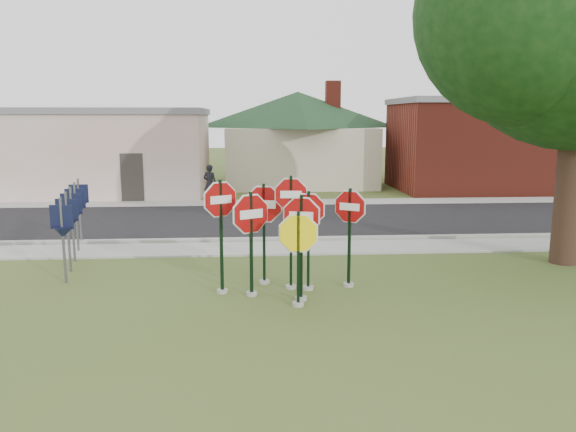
{
  "coord_description": "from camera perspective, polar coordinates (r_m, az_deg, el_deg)",
  "views": [
    {
      "loc": [
        -0.68,
        -10.34,
        3.79
      ],
      "look_at": [
        0.13,
        2.0,
        1.6
      ],
      "focal_mm": 35.0,
      "sensor_mm": 36.0,
      "label": 1
    }
  ],
  "objects": [
    {
      "name": "ground",
      "position": [
        11.04,
        0.02,
        -10.06
      ],
      "size": [
        120.0,
        120.0,
        0.0
      ],
      "primitive_type": "plane",
      "color": "#3B541F",
      "rests_on": "ground"
    },
    {
      "name": "sidewalk_near",
      "position": [
        16.3,
        -1.26,
        -3.31
      ],
      "size": [
        60.0,
        1.6,
        0.06
      ],
      "primitive_type": "cube",
      "color": "gray",
      "rests_on": "ground"
    },
    {
      "name": "road",
      "position": [
        20.7,
        -1.8,
        -0.46
      ],
      "size": [
        60.0,
        7.0,
        0.04
      ],
      "primitive_type": "cube",
      "color": "black",
      "rests_on": "ground"
    },
    {
      "name": "sidewalk_far",
      "position": [
        24.94,
        -2.14,
        1.36
      ],
      "size": [
        60.0,
        1.6,
        0.06
      ],
      "primitive_type": "cube",
      "color": "gray",
      "rests_on": "ground"
    },
    {
      "name": "curb",
      "position": [
        17.27,
        -1.4,
        -2.42
      ],
      "size": [
        60.0,
        0.2,
        0.14
      ],
      "primitive_type": "cube",
      "color": "gray",
      "rests_on": "ground"
    },
    {
      "name": "stop_sign_center",
      "position": [
        11.52,
        1.36,
        -1.8
      ],
      "size": [
        1.05,
        0.28,
        2.34
      ],
      "color": "gray",
      "rests_on": "ground"
    },
    {
      "name": "stop_sign_yellow",
      "position": [
        11.22,
        1.06,
        -3.25
      ],
      "size": [
        1.1,
        0.24,
        2.06
      ],
      "color": "gray",
      "rests_on": "ground"
    },
    {
      "name": "stop_sign_left",
      "position": [
        11.85,
        -3.78,
        -1.34
      ],
      "size": [
        1.03,
        0.59,
        2.37
      ],
      "color": "gray",
      "rests_on": "ground"
    },
    {
      "name": "stop_sign_right",
      "position": [
        12.26,
        2.1,
        -1.27
      ],
      "size": [
        0.98,
        0.24,
        2.31
      ],
      "color": "gray",
      "rests_on": "ground"
    },
    {
      "name": "stop_sign_back_right",
      "position": [
        12.28,
        0.3,
        -0.12
      ],
      "size": [
        1.01,
        0.24,
        2.64
      ],
      "color": "gray",
      "rests_on": "ground"
    },
    {
      "name": "stop_sign_back_left",
      "position": [
        12.7,
        -2.46,
        -0.32
      ],
      "size": [
        1.16,
        0.24,
        2.44
      ],
      "color": "gray",
      "rests_on": "ground"
    },
    {
      "name": "stop_sign_far_right",
      "position": [
        12.55,
        6.28,
        -0.92
      ],
      "size": [
        0.87,
        0.55,
        2.34
      ],
      "color": "gray",
      "rests_on": "ground"
    },
    {
      "name": "stop_sign_far_left",
      "position": [
        12.06,
        -6.84,
        -0.45
      ],
      "size": [
        0.94,
        0.53,
        2.6
      ],
      "color": "gray",
      "rests_on": "ground"
    },
    {
      "name": "route_sign_row",
      "position": [
        15.79,
        -21.09,
        -0.01
      ],
      "size": [
        1.43,
        4.63,
        2.0
      ],
      "color": "#59595E",
      "rests_on": "ground"
    },
    {
      "name": "building_stucco",
      "position": [
        29.58,
        -20.2,
        6.24
      ],
      "size": [
        12.2,
        6.2,
        4.2
      ],
      "color": "silver",
      "rests_on": "ground"
    },
    {
      "name": "building_house",
      "position": [
        32.46,
        1.01,
        9.78
      ],
      "size": [
        11.6,
        11.6,
        6.2
      ],
      "color": "#BFB598",
      "rests_on": "ground"
    },
    {
      "name": "building_brick",
      "position": [
        31.54,
        20.11,
        6.91
      ],
      "size": [
        10.2,
        6.2,
        4.75
      ],
      "color": "maroon",
      "rests_on": "ground"
    },
    {
      "name": "pedestrian",
      "position": [
        24.8,
        -7.93,
        3.26
      ],
      "size": [
        0.72,
        0.6,
        1.69
      ],
      "primitive_type": "imported",
      "rotation": [
        0.0,
        0.0,
        2.77
      ],
      "color": "black",
      "rests_on": "sidewalk_far"
    }
  ]
}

